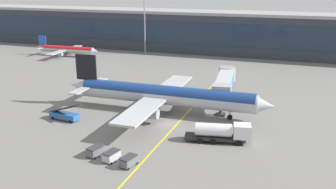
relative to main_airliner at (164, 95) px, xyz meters
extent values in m
plane|color=slate|center=(2.88, -6.06, -3.68)|extent=(700.00, 700.00, 0.00)
cube|color=yellow|center=(4.61, -4.06, -3.68)|extent=(0.40, 80.00, 0.01)
cube|color=#2D333D|center=(-13.75, 69.65, 3.33)|extent=(209.36, 16.16, 14.02)
cube|color=#1E2D42|center=(-13.75, 61.51, 4.03)|extent=(203.08, 0.16, 7.85)
cube|color=#99999E|center=(-13.75, 69.65, 10.84)|extent=(213.54, 16.49, 1.00)
cylinder|color=#B2B7BC|center=(0.30, 0.00, -0.14)|extent=(36.70, 4.17, 3.66)
cylinder|color=navy|center=(0.30, 0.00, 0.19)|extent=(35.96, 4.01, 3.51)
cone|color=#B2B7BC|center=(19.90, 0.28, -0.14)|extent=(3.71, 3.53, 3.48)
cone|color=#B2B7BC|center=(-19.49, -0.27, 0.23)|extent=(4.43, 3.17, 3.11)
cube|color=black|center=(-17.52, -0.24, 4.44)|extent=(4.76, 0.43, 5.49)
cube|color=#B2B7BC|center=(-17.07, 3.42, 0.41)|extent=(2.08, 5.88, 0.24)
cube|color=#B2B7BC|center=(-16.97, -3.90, 0.41)|extent=(2.08, 5.88, 0.24)
cube|color=#B2B7BC|center=(-1.33, 9.51, -0.41)|extent=(5.01, 15.46, 0.40)
cube|color=#B2B7BC|center=(-1.07, -9.54, -0.41)|extent=(5.01, 15.46, 0.40)
cylinder|color=#939399|center=(-0.29, 6.75, -1.72)|extent=(2.85, 2.05, 2.01)
cylinder|color=#939399|center=(-0.11, -6.76, -1.72)|extent=(2.85, 2.05, 2.01)
cylinder|color=black|center=(13.49, 0.19, -3.18)|extent=(1.01, 0.41, 1.00)
cylinder|color=slate|center=(13.49, 0.19, -2.32)|extent=(0.20, 0.20, 1.72)
cylinder|color=black|center=(-1.92, 1.62, -3.18)|extent=(1.01, 0.41, 1.00)
cylinder|color=slate|center=(-1.92, 1.62, -2.32)|extent=(0.20, 0.20, 1.72)
cylinder|color=black|center=(-1.88, -1.67, -3.18)|extent=(1.01, 0.41, 1.00)
cylinder|color=slate|center=(-1.88, -1.67, -2.32)|extent=(0.20, 0.20, 1.72)
cube|color=#B2B7BC|center=(10.36, 9.80, 1.16)|extent=(4.85, 15.81, 2.80)
cube|color=#2D84C6|center=(10.41, 9.81, 1.16)|extent=(4.67, 13.36, 1.54)
cube|color=#9EA3A8|center=(11.29, 2.08, 1.16)|extent=(3.96, 3.61, 2.94)
cylinder|color=#4C4C51|center=(11.29, 2.08, -1.96)|extent=(0.70, 0.70, 3.45)
cube|color=#262628|center=(11.29, 2.08, -3.53)|extent=(2.00, 2.00, 0.30)
cylinder|color=gray|center=(9.42, 17.53, 1.16)|extent=(3.90, 3.90, 3.08)
cylinder|color=gray|center=(9.42, 17.53, -1.96)|extent=(1.80, 1.80, 3.45)
cube|color=#232326|center=(13.05, -10.89, -2.93)|extent=(10.30, 4.46, 0.50)
cube|color=silver|center=(17.36, -10.01, -1.68)|extent=(3.24, 3.01, 2.50)
cube|color=black|center=(18.60, -9.76, -1.18)|extent=(0.62, 2.29, 1.12)
cylinder|color=silver|center=(12.78, -10.95, -1.58)|extent=(6.32, 3.36, 2.20)
cylinder|color=black|center=(16.58, -8.96, -3.18)|extent=(1.05, 0.54, 1.00)
cylinder|color=black|center=(17.05, -11.29, -3.18)|extent=(1.05, 0.54, 1.00)
cylinder|color=black|center=(12.52, -9.79, -3.18)|extent=(1.05, 0.54, 1.00)
cylinder|color=black|center=(13.00, -12.12, -3.18)|extent=(1.05, 0.54, 1.00)
cylinder|color=black|center=(10.46, -10.21, -3.18)|extent=(1.05, 0.54, 1.00)
cylinder|color=black|center=(10.94, -12.54, -3.18)|extent=(1.05, 0.54, 1.00)
cube|color=#285B9E|center=(-16.58, -10.56, -2.83)|extent=(6.17, 2.55, 1.10)
cube|color=black|center=(-16.58, -10.56, -1.38)|extent=(7.00, 2.09, 2.38)
cylinder|color=black|center=(-18.76, -11.18, -3.38)|extent=(0.62, 0.31, 0.60)
cylinder|color=black|center=(-18.57, -9.48, -3.38)|extent=(0.62, 0.31, 0.60)
cylinder|color=black|center=(-14.58, -11.65, -3.38)|extent=(0.62, 0.31, 0.60)
cylinder|color=black|center=(-14.39, -9.95, -3.38)|extent=(0.62, 0.31, 0.60)
cube|color=#595B60|center=(-3.06, -22.20, -2.95)|extent=(2.02, 2.86, 1.10)
cube|color=#333338|center=(-3.06, -22.20, -2.25)|extent=(2.06, 2.92, 0.10)
cylinder|color=black|center=(-3.57, -21.03, -3.50)|extent=(0.19, 0.38, 0.36)
cylinder|color=black|center=(-2.10, -21.35, -3.50)|extent=(0.19, 0.38, 0.36)
cylinder|color=black|center=(-4.01, -23.06, -3.50)|extent=(0.19, 0.38, 0.36)
cylinder|color=black|center=(-2.55, -23.38, -3.50)|extent=(0.19, 0.38, 0.36)
cube|color=#B2B7BC|center=(0.07, -22.89, -2.95)|extent=(2.02, 2.86, 1.10)
cube|color=#333338|center=(0.07, -22.89, -2.25)|extent=(2.06, 2.92, 0.10)
cylinder|color=black|center=(-0.44, -21.71, -3.50)|extent=(0.19, 0.38, 0.36)
cylinder|color=black|center=(1.02, -22.03, -3.50)|extent=(0.19, 0.38, 0.36)
cylinder|color=black|center=(-0.89, -23.74, -3.50)|extent=(0.19, 0.38, 0.36)
cylinder|color=black|center=(0.58, -24.06, -3.50)|extent=(0.19, 0.38, 0.36)
cube|color=#595B60|center=(3.19, -23.57, -2.95)|extent=(2.02, 2.86, 1.10)
cube|color=#333338|center=(3.19, -23.57, -2.25)|extent=(2.06, 2.92, 0.10)
cylinder|color=black|center=(2.68, -22.40, -3.50)|extent=(0.19, 0.38, 0.36)
cylinder|color=black|center=(4.15, -22.72, -3.50)|extent=(0.19, 0.38, 0.36)
cylinder|color=black|center=(2.24, -24.43, -3.50)|extent=(0.19, 0.38, 0.36)
cylinder|color=black|center=(3.70, -24.75, -3.50)|extent=(0.19, 0.38, 0.36)
cylinder|color=#B2B7BC|center=(-53.03, 44.41, -1.38)|extent=(20.85, 3.06, 2.27)
cylinder|color=red|center=(-53.03, 44.41, -1.17)|extent=(20.43, 2.95, 2.18)
cone|color=#B2B7BC|center=(-41.85, 44.83, -1.38)|extent=(2.35, 2.25, 2.16)
cone|color=#B2B7BC|center=(-64.33, 43.99, -1.15)|extent=(2.80, 2.03, 1.93)
cube|color=#1E51B2|center=(-62.92, 44.04, 1.47)|extent=(2.96, 0.32, 3.41)
cube|color=#B2B7BC|center=(-62.50, 46.33, -1.04)|extent=(1.32, 3.68, 0.14)
cube|color=#B2B7BC|center=(-62.33, 41.78, -1.04)|extent=(1.32, 3.68, 0.14)
cube|color=#B2B7BC|center=(-54.13, 49.88, -1.55)|extent=(3.17, 8.83, 0.24)
cube|color=#B2B7BC|center=(-53.71, 38.88, -1.55)|extent=(3.17, 8.83, 0.24)
cylinder|color=#939399|center=(-53.48, 48.33, -2.35)|extent=(1.80, 1.32, 1.25)
cylinder|color=#939399|center=(-53.18, 40.47, -2.35)|extent=(1.80, 1.32, 1.25)
cylinder|color=black|center=(-45.56, 44.69, -3.39)|extent=(0.60, 0.26, 0.59)
cylinder|color=slate|center=(-45.56, 44.69, -2.80)|extent=(0.12, 0.12, 1.17)
cylinder|color=black|center=(-54.32, 45.39, -3.39)|extent=(0.60, 0.26, 0.59)
cylinder|color=slate|center=(-54.32, 45.39, -2.80)|extent=(0.12, 0.12, 1.17)
cylinder|color=black|center=(-54.24, 43.34, -3.39)|extent=(0.60, 0.26, 0.59)
cylinder|color=slate|center=(-54.24, 43.34, -2.80)|extent=(0.12, 0.12, 1.17)
cylinder|color=gray|center=(-28.53, 57.65, 7.58)|extent=(0.44, 0.44, 22.53)
camera|label=1|loc=(25.04, -67.93, 22.10)|focal=40.16mm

